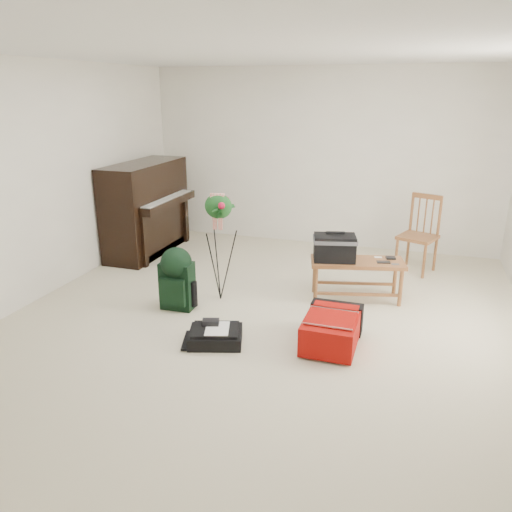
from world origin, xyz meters
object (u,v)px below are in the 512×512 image
(red_suitcase, at_px, (333,327))
(flower_stand, at_px, (219,248))
(dining_chair, at_px, (418,235))
(black_duffel, at_px, (216,335))
(piano, at_px, (147,210))
(bench, at_px, (342,251))
(green_backpack, at_px, (177,275))

(red_suitcase, distance_m, flower_stand, 1.53)
(dining_chair, relative_size, red_suitcase, 1.40)
(dining_chair, bearing_deg, black_duffel, -101.91)
(piano, xyz_separation_m, black_duffel, (1.92, -2.20, -0.53))
(piano, relative_size, dining_chair, 1.56)
(black_duffel, xyz_separation_m, flower_stand, (-0.33, 0.94, 0.52))
(piano, distance_m, bench, 2.93)
(bench, bearing_deg, black_duffel, -136.61)
(piano, bearing_deg, red_suitcase, -32.57)
(bench, height_order, red_suitcase, bench)
(bench, height_order, flower_stand, flower_stand)
(red_suitcase, height_order, green_backpack, green_backpack)
(dining_chair, relative_size, black_duffel, 1.70)
(flower_stand, bearing_deg, bench, 11.00)
(bench, relative_size, flower_stand, 0.87)
(dining_chair, distance_m, red_suitcase, 2.34)
(black_duffel, bearing_deg, green_backpack, 121.55)
(dining_chair, xyz_separation_m, black_duffel, (-1.67, -2.55, -0.40))
(flower_stand, bearing_deg, green_backpack, -142.12)
(piano, distance_m, dining_chair, 3.61)
(bench, xyz_separation_m, black_duffel, (-0.90, -1.40, -0.47))
(bench, relative_size, dining_chair, 1.10)
(dining_chair, relative_size, flower_stand, 0.80)
(flower_stand, bearing_deg, black_duffel, -80.03)
(bench, distance_m, green_backpack, 1.78)
(bench, bearing_deg, green_backpack, -166.14)
(piano, xyz_separation_m, red_suitcase, (2.92, -1.87, -0.44))
(black_duffel, height_order, flower_stand, flower_stand)
(piano, relative_size, black_duffel, 2.66)
(red_suitcase, relative_size, flower_stand, 0.57)
(black_duffel, distance_m, green_backpack, 0.93)
(bench, distance_m, black_duffel, 1.73)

